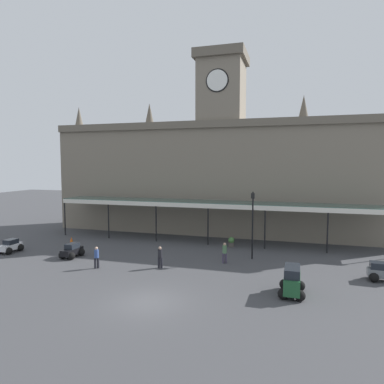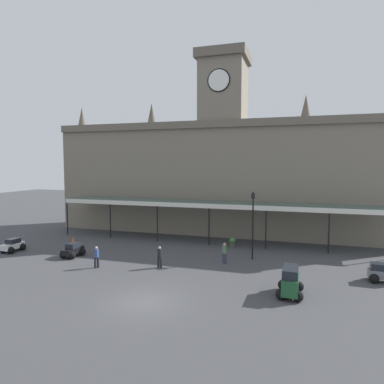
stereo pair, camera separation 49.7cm
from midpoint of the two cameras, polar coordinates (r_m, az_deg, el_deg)
name	(u,v)px [view 2 (the right image)]	position (r m, az deg, el deg)	size (l,w,h in m)	color
ground_plane	(145,302)	(21.05, -7.17, -17.61)	(140.00, 140.00, 0.00)	#404144
station_building	(223,172)	(39.47, 5.51, 3.32)	(39.14, 5.63, 20.27)	slate
entrance_canopy	(212,203)	(34.85, 3.78, -1.87)	(33.08, 3.26, 4.15)	#38564C
car_white_sedan	(13,246)	(35.52, -27.19, -7.97)	(1.53, 2.06, 1.19)	silver
car_black_sedan	(73,251)	(31.62, -18.70, -9.23)	(1.56, 2.07, 1.19)	black
car_green_van	(290,283)	(22.38, 16.61, -14.19)	(1.62, 2.42, 1.77)	#1E512D
pedestrian_crossing_forecourt	(224,252)	(28.12, 5.91, -9.88)	(0.38, 0.34, 1.67)	#3F384C
pedestrian_beside_cars	(96,256)	(27.73, -15.04, -10.23)	(0.34, 0.34, 1.67)	black
pedestrian_near_entrance	(160,256)	(26.91, -4.85, -10.54)	(0.39, 0.34, 1.67)	black
victorian_lamppost	(253,218)	(29.12, 10.54, -4.27)	(0.30, 0.30, 5.69)	black
traffic_cone	(73,240)	(36.92, -18.71, -7.49)	(0.40, 0.40, 0.67)	orange
planter_near_kerb	(232,242)	(33.55, 7.10, -8.23)	(0.60, 0.60, 0.96)	#47423D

